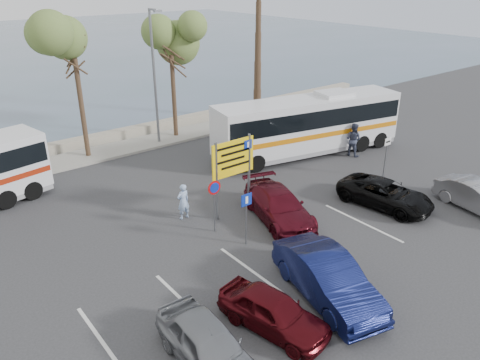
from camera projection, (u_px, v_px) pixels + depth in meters
ground at (263, 251)px, 18.44m from camera, size 120.00×120.00×0.00m
kerb_strip at (113, 151)px, 28.44m from camera, size 44.00×2.40×0.15m
seawall at (99, 139)px, 29.78m from camera, size 48.00×0.80×0.60m
tree_mid at (72, 41)px, 24.90m from camera, size 3.20×3.20×8.00m
tree_right at (171, 41)px, 28.49m from camera, size 3.20×3.20×7.40m
street_lamp_right at (155, 71)px, 27.94m from camera, size 0.45×1.15×8.01m
direction_sign at (233, 164)px, 20.30m from camera, size 2.20×0.12×3.60m
sign_no_stop at (214, 198)px, 19.16m from camera, size 0.60×0.08×2.35m
sign_parking at (246, 212)px, 18.29m from camera, size 0.50×0.07×2.25m
sign_taxi at (386, 152)px, 24.46m from camera, size 0.50×0.07×2.20m
lane_markings at (257, 273)px, 17.08m from camera, size 12.02×4.20×0.01m
coach_bus_right at (308, 127)px, 27.54m from camera, size 11.81×4.77×3.60m
car_silver_a at (208, 346)px, 12.83m from camera, size 1.80×4.06×1.36m
car_blue at (327, 278)px, 15.50m from camera, size 2.75×5.02×1.57m
car_maroon at (279, 206)px, 20.48m from camera, size 3.20×5.05×1.36m
car_red at (273, 312)px, 14.21m from camera, size 2.20×3.88×1.25m
suv_black at (385, 194)px, 21.71m from camera, size 2.63×4.65×1.23m
car_silver_b at (479, 197)px, 21.30m from camera, size 2.02×4.24×1.34m
pedestrian_near at (183, 201)px, 20.53m from camera, size 0.62×0.42×1.65m
pedestrian_far at (353, 140)px, 27.55m from camera, size 0.94×1.10×1.99m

